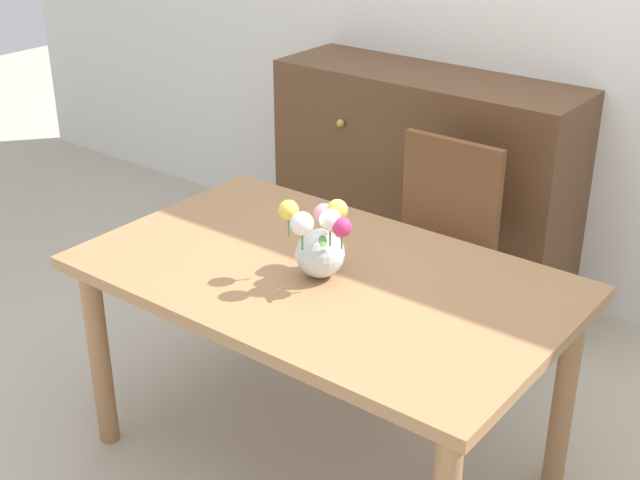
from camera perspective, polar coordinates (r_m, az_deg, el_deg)
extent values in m
plane|color=#B7AD99|center=(3.07, 0.22, -14.23)|extent=(12.00, 12.00, 0.00)
cube|color=#9E7047|center=(2.67, 0.24, -2.45)|extent=(1.50, 0.91, 0.04)
cylinder|color=#9E7047|center=(3.05, -14.32, -7.44)|extent=(0.07, 0.07, 0.69)
cylinder|color=#9E7047|center=(3.48, -4.77, -2.29)|extent=(0.07, 0.07, 0.69)
cylinder|color=#9E7047|center=(2.88, 15.78, -9.87)|extent=(0.07, 0.07, 0.69)
cube|color=brown|center=(3.35, 6.75, -1.37)|extent=(0.42, 0.42, 0.04)
cylinder|color=brown|center=(3.26, 7.57, -7.12)|extent=(0.04, 0.04, 0.44)
cylinder|color=brown|center=(3.42, 2.38, -5.18)|extent=(0.04, 0.04, 0.44)
cylinder|color=brown|center=(3.53, 10.58, -4.56)|extent=(0.04, 0.04, 0.44)
cylinder|color=brown|center=(3.68, 5.64, -2.90)|extent=(0.04, 0.04, 0.44)
cube|color=brown|center=(3.41, 8.63, 3.21)|extent=(0.42, 0.04, 0.42)
cube|color=brown|center=(4.00, 6.80, 3.83)|extent=(1.40, 0.44, 1.00)
sphere|color=#B7933D|center=(3.87, 1.36, 7.70)|extent=(0.04, 0.04, 0.04)
sphere|color=#B7933D|center=(3.57, 9.16, 5.80)|extent=(0.04, 0.04, 0.04)
sphere|color=#B7933D|center=(4.01, 1.30, 2.25)|extent=(0.04, 0.04, 0.04)
sphere|color=#B7933D|center=(3.72, 8.74, -0.01)|extent=(0.04, 0.04, 0.04)
sphere|color=silver|center=(2.61, 0.00, -0.88)|extent=(0.15, 0.15, 0.15)
sphere|color=#EA9EBC|center=(2.62, 0.26, 1.72)|extent=(0.06, 0.06, 0.06)
cylinder|color=#478438|center=(2.63, 0.26, 1.23)|extent=(0.01, 0.01, 0.05)
sphere|color=#EFD14C|center=(2.54, 1.16, 2.02)|extent=(0.06, 0.06, 0.06)
cylinder|color=#478438|center=(2.56, 1.15, 1.08)|extent=(0.01, 0.01, 0.09)
sphere|color=white|center=(2.47, -1.18, 1.10)|extent=(0.07, 0.07, 0.07)
cylinder|color=#478438|center=(2.49, -1.18, 0.22)|extent=(0.01, 0.01, 0.08)
sphere|color=white|center=(2.49, 0.67, 1.32)|extent=(0.07, 0.07, 0.07)
cylinder|color=#478438|center=(2.51, 0.67, 0.46)|extent=(0.01, 0.01, 0.08)
sphere|color=#D12D66|center=(2.48, 1.45, 0.86)|extent=(0.06, 0.06, 0.06)
cylinder|color=#478438|center=(2.50, 1.44, 0.13)|extent=(0.01, 0.01, 0.07)
sphere|color=#EFD14C|center=(2.55, -2.09, 1.99)|extent=(0.06, 0.06, 0.06)
cylinder|color=#478438|center=(2.57, -2.08, 1.09)|extent=(0.01, 0.01, 0.09)
sphere|color=#E55B4C|center=(2.64, 0.39, 1.72)|extent=(0.07, 0.07, 0.07)
cylinder|color=#478438|center=(2.65, 0.39, 1.31)|extent=(0.01, 0.01, 0.04)
ellipsoid|color=#478438|center=(2.60, 0.88, 0.73)|extent=(0.05, 0.07, 0.02)
ellipsoid|color=#478438|center=(2.48, 0.18, -0.06)|extent=(0.07, 0.07, 0.01)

